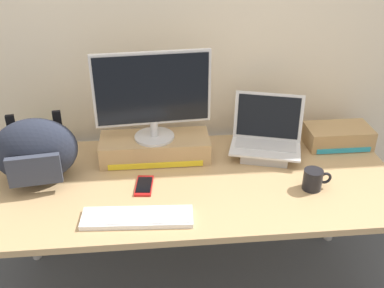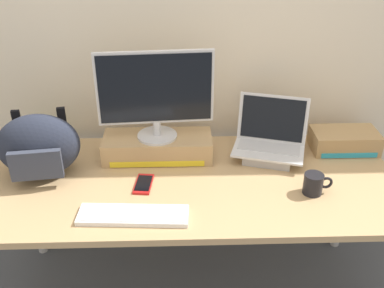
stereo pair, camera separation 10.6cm
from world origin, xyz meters
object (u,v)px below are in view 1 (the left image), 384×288
object	(u,v)px
cell_phone	(144,186)
desktop_monitor	(153,95)
plush_toy	(41,143)
toner_box_yellow	(155,148)
external_keyboard	(137,217)
toner_box_cyan	(338,136)
coffee_mug	(313,180)
open_laptop	(266,144)
messenger_backpack	(35,151)

from	to	relation	value
cell_phone	desktop_monitor	bearing A→B (deg)	83.52
plush_toy	toner_box_yellow	bearing A→B (deg)	-13.12
external_keyboard	toner_box_cyan	distance (m)	1.13
cell_phone	plush_toy	size ratio (longest dim) A/B	1.96
toner_box_yellow	external_keyboard	xyz separation A→B (m)	(-0.08, -0.47, -0.04)
toner_box_cyan	cell_phone	bearing A→B (deg)	-163.71
desktop_monitor	coffee_mug	bearing A→B (deg)	-30.04
plush_toy	coffee_mug	bearing A→B (deg)	-20.37
external_keyboard	coffee_mug	distance (m)	0.77
desktop_monitor	coffee_mug	distance (m)	0.80
toner_box_yellow	open_laptop	world-z (taller)	open_laptop
desktop_monitor	coffee_mug	size ratio (longest dim) A/B	4.26
cell_phone	plush_toy	distance (m)	0.63
plush_toy	cell_phone	bearing A→B (deg)	-36.60
open_laptop	external_keyboard	world-z (taller)	open_laptop
coffee_mug	cell_phone	bearing A→B (deg)	173.55
cell_phone	plush_toy	world-z (taller)	plush_toy
desktop_monitor	messenger_backpack	xyz separation A→B (m)	(-0.52, -0.14, -0.18)
desktop_monitor	coffee_mug	world-z (taller)	desktop_monitor
external_keyboard	toner_box_cyan	bearing A→B (deg)	30.35
external_keyboard	plush_toy	distance (m)	0.77
plush_toy	external_keyboard	bearing A→B (deg)	-51.46
desktop_monitor	plush_toy	bearing A→B (deg)	162.61
messenger_backpack	cell_phone	size ratio (longest dim) A/B	2.43
external_keyboard	toner_box_cyan	xyz separation A→B (m)	(1.00, 0.51, 0.04)
external_keyboard	messenger_backpack	distance (m)	0.56
messenger_backpack	coffee_mug	bearing A→B (deg)	-16.11
toner_box_yellow	desktop_monitor	bearing A→B (deg)	-84.30
coffee_mug	toner_box_cyan	xyz separation A→B (m)	(0.25, 0.37, 0.00)
messenger_backpack	coffee_mug	world-z (taller)	messenger_backpack
cell_phone	messenger_backpack	bearing A→B (deg)	173.49
toner_box_cyan	coffee_mug	bearing A→B (deg)	-124.34
desktop_monitor	plush_toy	xyz separation A→B (m)	(-0.56, 0.13, -0.29)
external_keyboard	cell_phone	distance (m)	0.23
plush_toy	desktop_monitor	bearing A→B (deg)	-13.23
coffee_mug	toner_box_cyan	size ratio (longest dim) A/B	0.39
open_laptop	toner_box_cyan	distance (m)	0.39
messenger_backpack	open_laptop	bearing A→B (deg)	-0.45
messenger_backpack	cell_phone	world-z (taller)	messenger_backpack
desktop_monitor	external_keyboard	xyz separation A→B (m)	(-0.08, -0.47, -0.32)
toner_box_yellow	desktop_monitor	world-z (taller)	desktop_monitor
toner_box_yellow	messenger_backpack	bearing A→B (deg)	-164.84
desktop_monitor	toner_box_cyan	xyz separation A→B (m)	(0.92, 0.04, -0.28)
messenger_backpack	coffee_mug	xyz separation A→B (m)	(1.19, -0.19, -0.10)
desktop_monitor	messenger_backpack	bearing A→B (deg)	-169.13
plush_toy	toner_box_cyan	size ratio (longest dim) A/B	0.25
toner_box_yellow	coffee_mug	distance (m)	0.75
cell_phone	external_keyboard	bearing A→B (deg)	-90.53
messenger_backpack	cell_phone	bearing A→B (deg)	-19.94
desktop_monitor	external_keyboard	size ratio (longest dim) A/B	1.20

